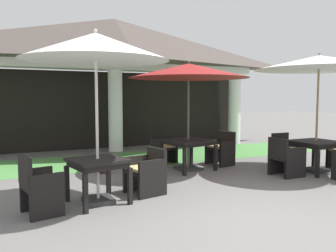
# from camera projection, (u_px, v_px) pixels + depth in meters

# --- Properties ---
(ground_plane) EXTENTS (60.00, 60.00, 0.00)m
(ground_plane) POSITION_uv_depth(u_px,v_px,m) (252.00, 218.00, 5.04)
(ground_plane) COLOR slate
(background_pavilion) EXTENTS (10.64, 2.86, 4.28)m
(background_pavilion) POSITION_uv_depth(u_px,v_px,m) (114.00, 50.00, 11.17)
(background_pavilion) COLOR white
(background_pavilion) RESTS_ON ground
(lawn_strip) EXTENTS (12.44, 2.42, 0.01)m
(lawn_strip) POSITION_uv_depth(u_px,v_px,m) (132.00, 159.00, 9.88)
(lawn_strip) COLOR #519347
(lawn_strip) RESTS_ON ground
(patio_table_near_foreground) EXTENTS (0.98, 0.98, 0.74)m
(patio_table_near_foreground) POSITION_uv_depth(u_px,v_px,m) (316.00, 145.00, 8.11)
(patio_table_near_foreground) COLOR black
(patio_table_near_foreground) RESTS_ON ground
(patio_umbrella_near_foreground) EXTENTS (2.93, 2.93, 2.79)m
(patio_umbrella_near_foreground) POSITION_uv_depth(u_px,v_px,m) (319.00, 63.00, 7.95)
(patio_umbrella_near_foreground) COLOR #2D2D2D
(patio_umbrella_near_foreground) RESTS_ON ground
(patio_chair_near_foreground_west) EXTENTS (0.59, 0.59, 0.87)m
(patio_chair_near_foreground_west) POSITION_uv_depth(u_px,v_px,m) (285.00, 158.00, 7.72)
(patio_chair_near_foreground_west) COLOR black
(patio_chair_near_foreground_west) RESTS_ON ground
(patio_chair_near_foreground_north) EXTENTS (0.58, 0.59, 0.82)m
(patio_chair_near_foreground_north) POSITION_uv_depth(u_px,v_px,m) (286.00, 150.00, 8.98)
(patio_chair_near_foreground_north) COLOR black
(patio_chair_near_foreground_north) RESTS_ON ground
(patio_table_mid_left) EXTENTS (1.17, 1.17, 0.74)m
(patio_table_mid_left) POSITION_uv_depth(u_px,v_px,m) (188.00, 143.00, 8.38)
(patio_table_mid_left) COLOR black
(patio_table_mid_left) RESTS_ON ground
(patio_umbrella_mid_left) EXTENTS (2.90, 2.90, 2.63)m
(patio_umbrella_mid_left) POSITION_uv_depth(u_px,v_px,m) (189.00, 72.00, 8.24)
(patio_umbrella_mid_left) COLOR #2D2D2D
(patio_umbrella_mid_left) RESTS_ON ground
(patio_chair_mid_left_north) EXTENTS (0.64, 0.59, 0.83)m
(patio_chair_mid_left_north) POSITION_uv_depth(u_px,v_px,m) (163.00, 148.00, 9.29)
(patio_chair_mid_left_north) COLOR black
(patio_chair_mid_left_north) RESTS_ON ground
(patio_chair_mid_left_east) EXTENTS (0.62, 0.70, 0.87)m
(patio_chair_mid_left_east) POSITION_uv_depth(u_px,v_px,m) (221.00, 149.00, 9.02)
(patio_chair_mid_left_east) COLOR black
(patio_chair_mid_left_east) RESTS_ON ground
(patio_table_mid_right) EXTENTS (1.00, 1.00, 0.75)m
(patio_table_mid_right) POSITION_uv_depth(u_px,v_px,m) (98.00, 165.00, 5.73)
(patio_table_mid_right) COLOR black
(patio_table_mid_right) RESTS_ON ground
(patio_umbrella_mid_right) EXTENTS (2.40, 2.40, 2.87)m
(patio_umbrella_mid_right) POSITION_uv_depth(u_px,v_px,m) (96.00, 48.00, 5.57)
(patio_umbrella_mid_right) COLOR #2D2D2D
(patio_umbrella_mid_right) RESTS_ON ground
(patio_chair_mid_right_east) EXTENTS (0.69, 0.71, 0.83)m
(patio_chair_mid_right_east) POSITION_uv_depth(u_px,v_px,m) (146.00, 172.00, 6.31)
(patio_chair_mid_right_east) COLOR black
(patio_chair_mid_right_east) RESTS_ON ground
(patio_chair_mid_right_west) EXTENTS (0.62, 0.69, 0.91)m
(patio_chair_mid_right_west) POSITION_uv_depth(u_px,v_px,m) (39.00, 187.00, 5.18)
(patio_chair_mid_right_west) COLOR black
(patio_chair_mid_right_west) RESTS_ON ground
(terracotta_urn) EXTENTS (0.30, 0.30, 0.46)m
(terracotta_urn) POSITION_uv_depth(u_px,v_px,m) (102.00, 165.00, 8.03)
(terracotta_urn) COLOR brown
(terracotta_urn) RESTS_ON ground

